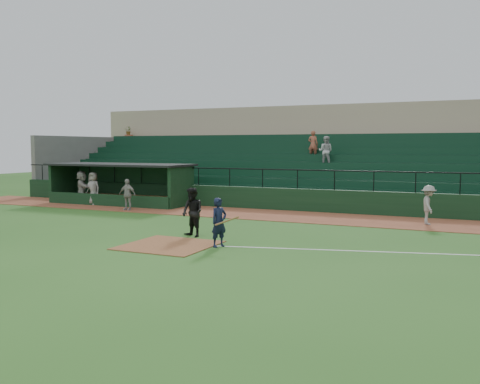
% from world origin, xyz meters
% --- Properties ---
extents(ground, '(90.00, 90.00, 0.00)m').
position_xyz_m(ground, '(0.00, 0.00, 0.00)').
color(ground, '#29581C').
rests_on(ground, ground).
extents(warning_track, '(40.00, 4.00, 0.03)m').
position_xyz_m(warning_track, '(0.00, 8.00, 0.01)').
color(warning_track, brown).
rests_on(warning_track, ground).
extents(home_plate_dirt, '(3.00, 3.00, 0.03)m').
position_xyz_m(home_plate_dirt, '(0.00, -1.00, 0.01)').
color(home_plate_dirt, brown).
rests_on(home_plate_dirt, ground).
extents(foul_line, '(17.49, 4.44, 0.01)m').
position_xyz_m(foul_line, '(8.00, 1.20, 0.01)').
color(foul_line, white).
rests_on(foul_line, ground).
extents(stadium_structure, '(38.00, 13.08, 6.40)m').
position_xyz_m(stadium_structure, '(-0.00, 16.46, 2.30)').
color(stadium_structure, black).
rests_on(stadium_structure, ground).
extents(dugout, '(8.90, 3.20, 2.42)m').
position_xyz_m(dugout, '(-9.75, 9.56, 1.33)').
color(dugout, black).
rests_on(dugout, ground).
extents(batter_at_plate, '(1.11, 0.73, 1.70)m').
position_xyz_m(batter_at_plate, '(1.69, -0.47, 0.85)').
color(batter_at_plate, black).
rests_on(batter_at_plate, ground).
extents(umpire, '(1.12, 1.01, 1.89)m').
position_xyz_m(umpire, '(-0.14, 0.92, 0.94)').
color(umpire, black).
rests_on(umpire, ground).
extents(runner, '(0.87, 1.23, 1.73)m').
position_xyz_m(runner, '(7.82, 7.77, 0.90)').
color(runner, gray).
rests_on(runner, warning_track).
extents(dugout_player_a, '(1.02, 0.50, 1.68)m').
position_xyz_m(dugout_player_a, '(-7.40, 6.61, 0.87)').
color(dugout_player_a, '#A49E9A').
rests_on(dugout_player_a, warning_track).
extents(dugout_player_b, '(0.98, 0.68, 1.92)m').
position_xyz_m(dugout_player_b, '(-10.79, 7.93, 0.99)').
color(dugout_player_b, gray).
rests_on(dugout_player_b, warning_track).
extents(dugout_player_c, '(1.78, 1.61, 1.97)m').
position_xyz_m(dugout_player_c, '(-11.73, 8.03, 1.01)').
color(dugout_player_c, '#A8A39D').
rests_on(dugout_player_c, warning_track).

